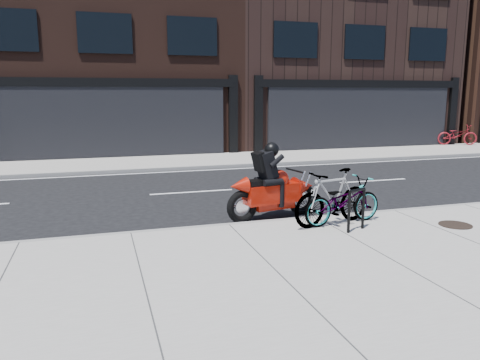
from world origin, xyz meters
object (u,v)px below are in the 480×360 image
object	(u,v)px
motorcycle	(277,187)
bicycle_rear	(333,197)
bicycle_front	(343,201)
bicycle_far	(457,135)
manhole_cover	(455,225)
bike_rack	(356,206)

from	to	relation	value
motorcycle	bicycle_rear	bearing A→B (deg)	-71.82
bicycle_front	bicycle_far	world-z (taller)	bicycle_far
bicycle_front	motorcycle	xyz separation A→B (m)	(-0.96, 1.29, 0.10)
motorcycle	bicycle_far	xyz separation A→B (m)	(14.16, 10.31, -0.06)
bicycle_front	manhole_cover	world-z (taller)	bicycle_front
bike_rack	motorcycle	distance (m)	2.07
bike_rack	bicycle_front	size ratio (longest dim) A/B	0.46
bicycle_rear	motorcycle	world-z (taller)	motorcycle
bicycle_front	bicycle_rear	distance (m)	0.25
motorcycle	bicycle_far	size ratio (longest dim) A/B	1.17
bike_rack	bicycle_rear	size ratio (longest dim) A/B	0.44
motorcycle	manhole_cover	xyz separation A→B (m)	(3.14, -2.10, -0.57)
bike_rack	bicycle_far	distance (m)	17.93
bike_rack	manhole_cover	world-z (taller)	bike_rack
bicycle_front	bicycle_rear	world-z (taller)	bicycle_rear
motorcycle	bicycle_far	bearing A→B (deg)	24.93
motorcycle	bicycle_far	world-z (taller)	motorcycle
bicycle_front	bike_rack	bearing A→B (deg)	172.54
bicycle_rear	motorcycle	distance (m)	1.48
manhole_cover	bicycle_rear	bearing A→B (deg)	161.49
bicycle_front	motorcycle	world-z (taller)	motorcycle
bicycle_far	manhole_cover	distance (m)	16.60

